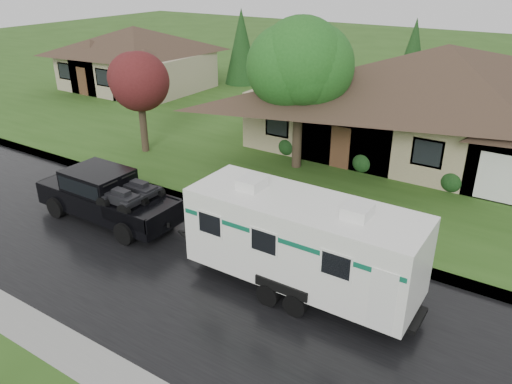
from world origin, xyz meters
TOP-DOWN VIEW (x-y plane):
  - ground at (0.00, 0.00)m, footprint 140.00×140.00m
  - road at (0.00, -2.00)m, footprint 140.00×8.00m
  - curb at (0.00, 2.25)m, footprint 140.00×0.50m
  - lawn at (0.00, 15.00)m, footprint 140.00×26.00m
  - house_main at (2.29, 13.84)m, footprint 19.44×10.80m
  - house_far at (-21.78, 15.85)m, footprint 10.80×8.64m
  - tree_left_green at (-3.10, 7.99)m, footprint 4.30×4.30m
  - tree_red at (-11.02, 5.56)m, footprint 3.19×3.19m
  - shrub_row at (2.00, 9.30)m, footprint 13.60×1.00m
  - pickup_truck at (-6.91, -0.79)m, footprint 6.15×2.34m
  - travel_trailer at (1.90, -0.79)m, footprint 7.59×2.67m

SIDE VIEW (x-z plane):
  - ground at x=0.00m, z-range 0.00..0.00m
  - road at x=0.00m, z-range 0.00..0.01m
  - curb at x=0.00m, z-range 0.00..0.15m
  - lawn at x=0.00m, z-range 0.00..0.15m
  - shrub_row at x=2.00m, z-range 0.15..1.15m
  - pickup_truck at x=-6.91m, z-range 0.07..2.12m
  - travel_trailer at x=1.90m, z-range 0.10..3.51m
  - house_far at x=-21.78m, z-range 0.07..5.87m
  - house_main at x=2.29m, z-range 0.14..7.04m
  - tree_red at x=-11.02m, z-range 1.17..6.45m
  - tree_left_green at x=-3.10m, z-range 1.53..8.65m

